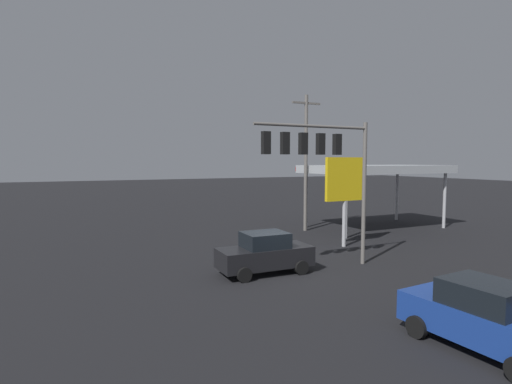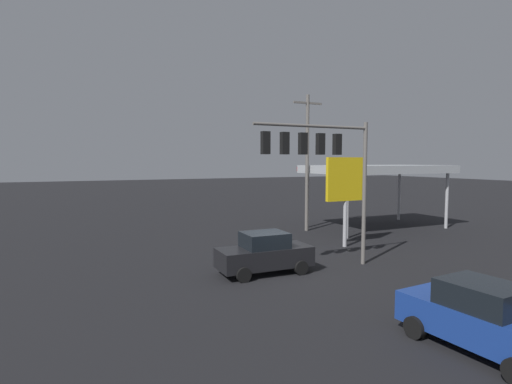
{
  "view_description": "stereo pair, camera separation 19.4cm",
  "coord_description": "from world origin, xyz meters",
  "px_view_note": "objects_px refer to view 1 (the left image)",
  "views": [
    {
      "loc": [
        8.62,
        15.93,
        5.21
      ],
      "look_at": [
        0.0,
        -2.0,
        3.68
      ],
      "focal_mm": 28.0,
      "sensor_mm": 36.0,
      "label": 1
    },
    {
      "loc": [
        8.45,
        16.01,
        5.21
      ],
      "look_at": [
        0.0,
        -2.0,
        3.68
      ],
      "focal_mm": 28.0,
      "sensor_mm": 36.0,
      "label": 2
    }
  ],
  "objects_px": {
    "traffic_signal_assembly": "(321,156)",
    "utility_pole": "(306,160)",
    "sedan_far": "(265,253)",
    "price_sign": "(345,183)",
    "sedan_waiting": "(484,317)"
  },
  "relations": [
    {
      "from": "traffic_signal_assembly",
      "to": "utility_pole",
      "type": "bearing_deg",
      "value": -118.96
    },
    {
      "from": "traffic_signal_assembly",
      "to": "sedan_far",
      "type": "bearing_deg",
      "value": -12.09
    },
    {
      "from": "price_sign",
      "to": "sedan_far",
      "type": "height_order",
      "value": "price_sign"
    },
    {
      "from": "price_sign",
      "to": "sedan_far",
      "type": "xyz_separation_m",
      "value": [
        7.03,
        3.14,
        -2.98
      ]
    },
    {
      "from": "price_sign",
      "to": "sedan_waiting",
      "type": "relative_size",
      "value": 1.21
    },
    {
      "from": "utility_pole",
      "to": "price_sign",
      "type": "bearing_deg",
      "value": 80.84
    },
    {
      "from": "traffic_signal_assembly",
      "to": "sedan_far",
      "type": "distance_m",
      "value": 5.29
    },
    {
      "from": "sedan_far",
      "to": "sedan_waiting",
      "type": "relative_size",
      "value": 0.98
    },
    {
      "from": "sedan_far",
      "to": "sedan_waiting",
      "type": "distance_m",
      "value": 9.61
    },
    {
      "from": "utility_pole",
      "to": "price_sign",
      "type": "distance_m",
      "value": 6.06
    },
    {
      "from": "traffic_signal_assembly",
      "to": "price_sign",
      "type": "relative_size",
      "value": 1.31
    },
    {
      "from": "price_sign",
      "to": "sedan_waiting",
      "type": "bearing_deg",
      "value": 68.01
    },
    {
      "from": "traffic_signal_assembly",
      "to": "price_sign",
      "type": "bearing_deg",
      "value": -139.42
    },
    {
      "from": "price_sign",
      "to": "traffic_signal_assembly",
      "type": "bearing_deg",
      "value": 40.58
    },
    {
      "from": "traffic_signal_assembly",
      "to": "sedan_waiting",
      "type": "height_order",
      "value": "traffic_signal_assembly"
    }
  ]
}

